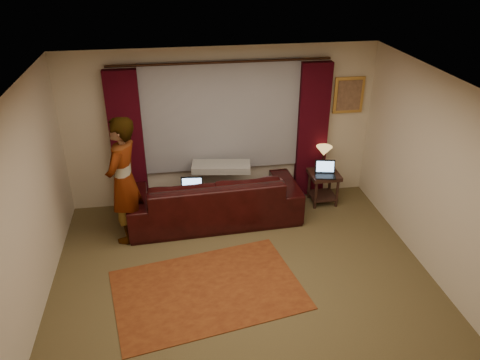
% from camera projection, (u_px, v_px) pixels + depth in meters
% --- Properties ---
extents(floor, '(5.00, 5.00, 0.01)m').
position_uv_depth(floor, '(247.00, 293.00, 5.98)').
color(floor, brown).
rests_on(floor, ground).
extents(ceiling, '(5.00, 5.00, 0.02)m').
position_uv_depth(ceiling, '(249.00, 96.00, 4.78)').
color(ceiling, silver).
rests_on(ceiling, ground).
extents(wall_back, '(5.00, 0.02, 2.60)m').
position_uv_depth(wall_back, '(221.00, 127.00, 7.57)').
color(wall_back, beige).
rests_on(wall_back, ground).
extents(wall_left, '(0.02, 5.00, 2.60)m').
position_uv_depth(wall_left, '(19.00, 224.00, 5.03)').
color(wall_left, beige).
rests_on(wall_left, ground).
extents(wall_right, '(0.02, 5.00, 2.60)m').
position_uv_depth(wall_right, '(448.00, 189.00, 5.73)').
color(wall_right, beige).
rests_on(wall_right, ground).
extents(sheer_curtain, '(2.50, 0.05, 1.80)m').
position_uv_depth(sheer_curtain, '(222.00, 117.00, 7.43)').
color(sheer_curtain, gray).
rests_on(sheer_curtain, wall_back).
extents(drape_left, '(0.50, 0.14, 2.30)m').
position_uv_depth(drape_left, '(127.00, 143.00, 7.32)').
color(drape_left, '#34040D').
rests_on(drape_left, floor).
extents(drape_right, '(0.50, 0.14, 2.30)m').
position_uv_depth(drape_right, '(312.00, 132.00, 7.74)').
color(drape_right, '#34040D').
rests_on(drape_right, floor).
extents(curtain_rod, '(0.04, 0.04, 3.40)m').
position_uv_depth(curtain_rod, '(221.00, 62.00, 6.98)').
color(curtain_rod, black).
rests_on(curtain_rod, wall_back).
extents(picture_frame, '(0.50, 0.04, 0.60)m').
position_uv_depth(picture_frame, '(349.00, 95.00, 7.63)').
color(picture_frame, gold).
rests_on(picture_frame, wall_back).
extents(sofa, '(2.73, 1.28, 1.08)m').
position_uv_depth(sofa, '(214.00, 189.00, 7.30)').
color(sofa, black).
rests_on(sofa, floor).
extents(throw_blanket, '(0.96, 0.50, 0.11)m').
position_uv_depth(throw_blanket, '(221.00, 150.00, 7.29)').
color(throw_blanket, gray).
rests_on(throw_blanket, sofa).
extents(clothing_pile, '(0.47, 0.37, 0.20)m').
position_uv_depth(clothing_pile, '(270.00, 184.00, 7.25)').
color(clothing_pile, '#724952').
rests_on(clothing_pile, sofa).
extents(laptop_sofa, '(0.37, 0.40, 0.24)m').
position_uv_depth(laptop_sofa, '(192.00, 189.00, 7.06)').
color(laptop_sofa, black).
rests_on(laptop_sofa, sofa).
extents(area_rug, '(2.59, 1.96, 0.01)m').
position_uv_depth(area_rug, '(208.00, 290.00, 6.02)').
color(area_rug, brown).
rests_on(area_rug, floor).
extents(end_table, '(0.48, 0.48, 0.56)m').
position_uv_depth(end_table, '(323.00, 188.00, 7.90)').
color(end_table, black).
rests_on(end_table, floor).
extents(tiffany_lamp, '(0.31, 0.31, 0.42)m').
position_uv_depth(tiffany_lamp, '(323.00, 158.00, 7.78)').
color(tiffany_lamp, '#A67A37').
rests_on(tiffany_lamp, end_table).
extents(laptop_table, '(0.39, 0.41, 0.24)m').
position_uv_depth(laptop_table, '(326.00, 170.00, 7.61)').
color(laptop_table, black).
rests_on(laptop_table, end_table).
extents(person, '(0.73, 0.73, 1.91)m').
position_uv_depth(person, '(124.00, 181.00, 6.65)').
color(person, gray).
rests_on(person, floor).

